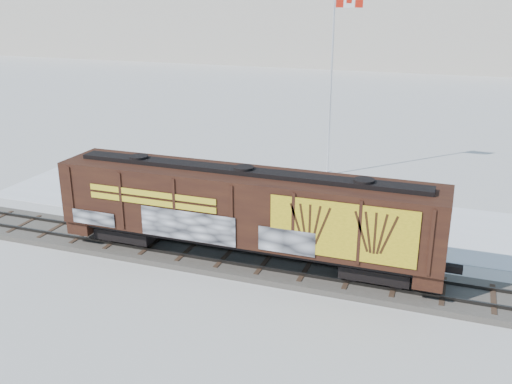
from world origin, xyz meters
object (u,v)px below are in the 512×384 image
at_px(car_dark, 377,223).
at_px(flagpole, 332,109).
at_px(hopper_railcar, 244,209).
at_px(car_white, 291,212).
at_px(car_silver, 183,193).

bearing_deg(car_dark, flagpole, 16.92).
height_order(hopper_railcar, car_white, hopper_railcar).
bearing_deg(flagpole, hopper_railcar, -91.89).
height_order(car_silver, car_dark, car_dark).
bearing_deg(flagpole, car_silver, -128.61).
height_order(flagpole, car_silver, flagpole).
bearing_deg(car_white, car_silver, 98.45).
xyz_separation_m(hopper_railcar, car_silver, (-6.59, 6.56, -2.15)).
xyz_separation_m(car_silver, car_dark, (11.98, -1.00, 0.03)).
bearing_deg(car_silver, hopper_railcar, -135.61).
height_order(car_silver, car_white, car_silver).
bearing_deg(car_white, flagpole, 15.40).
bearing_deg(car_silver, flagpole, -39.33).
xyz_separation_m(flagpole, car_silver, (-7.10, -8.89, -4.04)).
bearing_deg(hopper_railcar, car_dark, 45.83).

